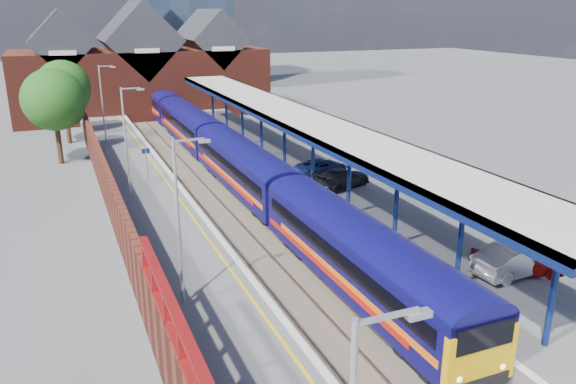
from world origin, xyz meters
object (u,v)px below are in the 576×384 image
(parked_car_blue, at_px, (321,167))
(parked_car_red, at_px, (517,259))
(parked_car_silver, at_px, (517,259))
(lamp_post_c, at_px, (127,134))
(train, at_px, (213,141))
(lamp_post_d, at_px, (103,99))
(platform_sign, at_px, (146,159))
(parked_car_dark, at_px, (342,178))
(lamp_post_b, at_px, (181,213))

(parked_car_blue, bearing_deg, parked_car_red, 172.72)
(parked_car_silver, bearing_deg, lamp_post_c, 33.26)
(train, height_order, lamp_post_d, lamp_post_d)
(lamp_post_d, distance_m, platform_sign, 14.25)
(lamp_post_c, bearing_deg, parked_car_blue, -3.16)
(platform_sign, bearing_deg, parked_car_dark, -27.10)
(parked_car_blue, bearing_deg, lamp_post_d, 28.20)
(lamp_post_c, bearing_deg, lamp_post_b, -90.00)
(lamp_post_d, bearing_deg, lamp_post_c, -90.00)
(lamp_post_d, distance_m, parked_car_red, 38.14)
(parked_car_red, relative_size, parked_car_silver, 0.92)
(parked_car_red, xyz_separation_m, parked_car_silver, (-0.08, -0.09, 0.04))
(lamp_post_b, xyz_separation_m, parked_car_blue, (13.60, 15.25, -3.42))
(lamp_post_b, relative_size, lamp_post_d, 1.00)
(lamp_post_b, distance_m, parked_car_silver, 15.34)
(lamp_post_c, bearing_deg, lamp_post_d, 90.00)
(parked_car_red, relative_size, parked_car_dark, 0.90)
(parked_car_red, bearing_deg, lamp_post_b, 102.74)
(lamp_post_c, relative_size, parked_car_blue, 1.70)
(lamp_post_d, bearing_deg, parked_car_silver, -67.33)
(platform_sign, distance_m, parked_car_blue, 12.59)
(lamp_post_b, relative_size, parked_car_red, 1.70)
(platform_sign, height_order, parked_car_red, platform_sign)
(train, xyz_separation_m, platform_sign, (-6.49, -6.18, 0.57))
(parked_car_red, height_order, parked_car_silver, parked_car_silver)
(train, distance_m, lamp_post_d, 11.45)
(train, bearing_deg, parked_car_silver, -75.99)
(parked_car_dark, bearing_deg, parked_car_blue, -22.27)
(lamp_post_c, height_order, parked_car_red, lamp_post_c)
(lamp_post_b, bearing_deg, lamp_post_c, 90.00)
(parked_car_silver, relative_size, parked_car_blue, 1.09)
(lamp_post_c, xyz_separation_m, parked_car_blue, (13.60, -0.75, -3.42))
(train, bearing_deg, parked_car_dark, -65.64)
(platform_sign, bearing_deg, parked_car_silver, -57.79)
(lamp_post_c, height_order, parked_car_blue, lamp_post_c)
(lamp_post_b, distance_m, parked_car_dark, 18.21)
(platform_sign, height_order, parked_car_blue, platform_sign)
(lamp_post_d, distance_m, parked_car_blue, 21.85)
(lamp_post_b, relative_size, parked_car_blue, 1.70)
(lamp_post_c, relative_size, parked_car_red, 1.70)
(train, bearing_deg, platform_sign, -136.41)
(train, relative_size, parked_car_red, 16.00)
(parked_car_silver, height_order, parked_car_blue, parked_car_silver)
(lamp_post_d, height_order, parked_car_blue, lamp_post_d)
(lamp_post_d, xyz_separation_m, parked_car_red, (14.75, -35.02, -3.29))
(lamp_post_b, height_order, parked_car_silver, lamp_post_b)
(train, xyz_separation_m, parked_car_blue, (5.75, -8.93, -0.55))
(lamp_post_b, distance_m, parked_car_red, 15.41)
(lamp_post_c, distance_m, lamp_post_d, 16.00)
(parked_car_dark, bearing_deg, lamp_post_b, 111.39)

